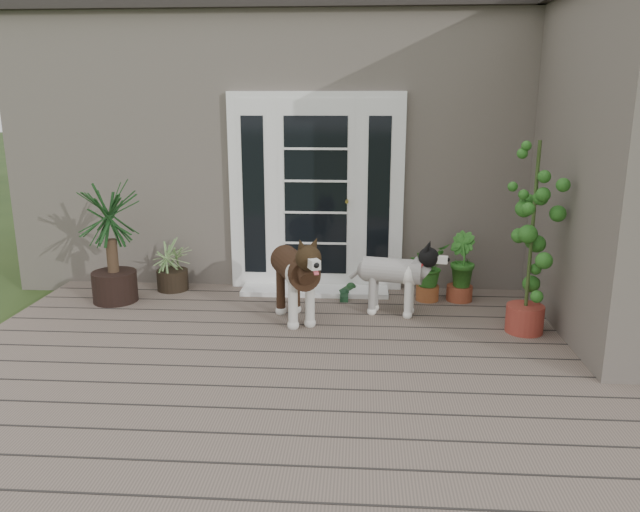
{
  "coord_description": "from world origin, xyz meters",
  "views": [
    {
      "loc": [
        0.29,
        -4.02,
        2.16
      ],
      "look_at": [
        -0.1,
        1.75,
        0.7
      ],
      "focal_mm": 34.34,
      "sensor_mm": 36.0,
      "label": 1
    }
  ],
  "objects": [
    {
      "name": "yucca",
      "position": [
        -2.27,
        1.96,
        0.75
      ],
      "size": [
        1.13,
        1.13,
        1.26
      ],
      "primitive_type": null,
      "rotation": [
        0.0,
        0.0,
        -0.37
      ],
      "color": "black",
      "rests_on": "deck"
    },
    {
      "name": "herb_b",
      "position": [
        1.34,
        2.23,
        0.38
      ],
      "size": [
        0.45,
        0.45,
        0.52
      ],
      "primitive_type": "imported",
      "rotation": [
        0.0,
        0.0,
        1.96
      ],
      "color": "#1F5A19",
      "rests_on": "deck"
    },
    {
      "name": "white_dog",
      "position": [
        0.61,
        1.76,
        0.44
      ],
      "size": [
        0.83,
        0.5,
        0.65
      ],
      "primitive_type": null,
      "rotation": [
        0.0,
        0.0,
        -1.8
      ],
      "color": "silver",
      "rests_on": "deck"
    },
    {
      "name": "clog_right",
      "position": [
        0.16,
        2.39,
        0.16
      ],
      "size": [
        0.23,
        0.3,
        0.08
      ],
      "primitive_type": null,
      "rotation": [
        0.0,
        0.0,
        -0.43
      ],
      "color": "#153617",
      "rests_on": "deck"
    },
    {
      "name": "herb_a",
      "position": [
        1.01,
        2.21,
        0.38
      ],
      "size": [
        0.56,
        0.56,
        0.52
      ],
      "primitive_type": "imported",
      "rotation": [
        0.0,
        0.0,
        0.97
      ],
      "color": "#195117",
      "rests_on": "deck"
    },
    {
      "name": "roof_main",
      "position": [
        0.0,
        4.65,
        3.2
      ],
      "size": [
        7.6,
        4.2,
        0.2
      ],
      "primitive_type": "cube",
      "color": "#2D2826",
      "rests_on": "house_main"
    },
    {
      "name": "herb_c",
      "position": [
        2.37,
        2.04,
        0.39
      ],
      "size": [
        0.48,
        0.48,
        0.54
      ],
      "primitive_type": "imported",
      "rotation": [
        0.0,
        0.0,
        4.11
      ],
      "color": "#205919",
      "rests_on": "deck"
    },
    {
      "name": "clog_left",
      "position": [
        0.13,
        2.19,
        0.16
      ],
      "size": [
        0.12,
        0.26,
        0.08
      ],
      "primitive_type": null,
      "rotation": [
        0.0,
        0.0,
        0.0
      ],
      "color": "black",
      "rests_on": "deck"
    },
    {
      "name": "door_unit",
      "position": [
        -0.2,
        2.6,
        1.19
      ],
      "size": [
        1.9,
        0.14,
        2.15
      ],
      "primitive_type": "cube",
      "color": "white",
      "rests_on": "deck"
    },
    {
      "name": "spider_plant",
      "position": [
        -1.79,
        2.4,
        0.42
      ],
      "size": [
        0.67,
        0.67,
        0.61
      ],
      "primitive_type": null,
      "rotation": [
        0.0,
        0.0,
        0.19
      ],
      "color": "#7D8D57",
      "rests_on": "deck"
    },
    {
      "name": "deck",
      "position": [
        0.0,
        0.4,
        0.06
      ],
      "size": [
        6.2,
        4.6,
        0.12
      ],
      "primitive_type": "cube",
      "color": "#6B5B4C",
      "rests_on": "ground"
    },
    {
      "name": "door_step",
      "position": [
        -0.2,
        2.4,
        0.14
      ],
      "size": [
        1.6,
        0.4,
        0.05
      ],
      "primitive_type": "cube",
      "color": "white",
      "rests_on": "deck"
    },
    {
      "name": "brindle_dog",
      "position": [
        -0.32,
        1.51,
        0.5
      ],
      "size": [
        0.73,
        1.0,
        0.77
      ],
      "primitive_type": null,
      "rotation": [
        0.0,
        0.0,
        3.55
      ],
      "color": "#3D2516",
      "rests_on": "deck"
    },
    {
      "name": "sapling",
      "position": [
        1.79,
        1.34,
        1.01
      ],
      "size": [
        0.69,
        0.69,
        1.79
      ],
      "primitive_type": null,
      "rotation": [
        0.0,
        0.0,
        0.41
      ],
      "color": "#2A621C",
      "rests_on": "deck"
    },
    {
      "name": "house_main",
      "position": [
        0.0,
        4.65,
        1.55
      ],
      "size": [
        7.4,
        4.0,
        3.1
      ],
      "primitive_type": "cube",
      "color": "#665E54",
      "rests_on": "ground"
    }
  ]
}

